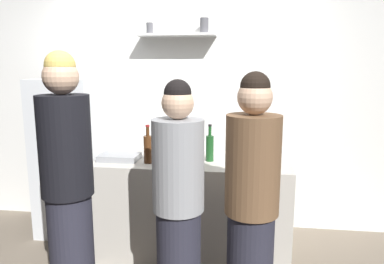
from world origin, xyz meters
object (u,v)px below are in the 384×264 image
object	(u,v)px
wine_bottle_green_glass	(210,147)
person_brown_jacket	(251,206)
wine_bottle_amber_glass	(148,148)
person_grey_hoodie	(178,204)
refrigerator	(72,156)
baking_pan	(119,157)
water_bottle_plastic	(180,143)
utensil_holder	(195,153)
person_blonde	(68,187)
wine_bottle_dark_glass	(169,142)
wine_bottle_pale_glass	(193,156)

from	to	relation	value
wine_bottle_green_glass	person_brown_jacket	xyz separation A→B (m)	(0.34, -0.84, -0.19)
wine_bottle_amber_glass	person_brown_jacket	distance (m)	1.12
person_grey_hoodie	wine_bottle_amber_glass	bearing A→B (deg)	-35.04
refrigerator	person_grey_hoodie	xyz separation A→B (m)	(1.31, -1.14, 0.01)
baking_pan	person_brown_jacket	distance (m)	1.37
water_bottle_plastic	wine_bottle_amber_glass	bearing A→B (deg)	-116.55
utensil_holder	person_brown_jacket	world-z (taller)	person_brown_jacket
baking_pan	person_blonde	distance (m)	0.78
refrigerator	person_brown_jacket	xyz separation A→B (m)	(1.79, -1.19, 0.03)
baking_pan	wine_bottle_green_glass	world-z (taller)	wine_bottle_green_glass
wine_bottle_amber_glass	person_grey_hoodie	size ratio (longest dim) A/B	0.20
wine_bottle_dark_glass	person_brown_jacket	distance (m)	1.23
refrigerator	water_bottle_plastic	xyz separation A→B (m)	(1.14, -0.07, 0.19)
baking_pan	wine_bottle_green_glass	distance (m)	0.80
wine_bottle_amber_glass	wine_bottle_dark_glass	bearing A→B (deg)	65.59
utensil_holder	person_grey_hoodie	distance (m)	0.85
baking_pan	person_grey_hoodie	world-z (taller)	person_grey_hoodie
refrigerator	person_blonde	xyz separation A→B (m)	(0.57, -1.19, 0.11)
person_blonde	person_brown_jacket	distance (m)	1.22
wine_bottle_pale_glass	water_bottle_plastic	bearing A→B (deg)	109.70
wine_bottle_green_glass	water_bottle_plastic	size ratio (longest dim) A/B	1.48
utensil_holder	wine_bottle_green_glass	xyz separation A→B (m)	(0.14, -0.04, 0.06)
wine_bottle_amber_glass	person_grey_hoodie	distance (m)	0.79
wine_bottle_dark_glass	person_brown_jacket	world-z (taller)	person_brown_jacket
wine_bottle_green_glass	person_brown_jacket	size ratio (longest dim) A/B	0.19
baking_pan	wine_bottle_dark_glass	world-z (taller)	wine_bottle_dark_glass
wine_bottle_green_glass	person_grey_hoodie	bearing A→B (deg)	-99.69
refrigerator	wine_bottle_amber_glass	size ratio (longest dim) A/B	4.81
water_bottle_plastic	person_blonde	size ratio (longest dim) A/B	0.12
utensil_holder	person_grey_hoodie	bearing A→B (deg)	-90.01
refrigerator	person_blonde	bearing A→B (deg)	-64.55
wine_bottle_amber_glass	wine_bottle_green_glass	size ratio (longest dim) A/B	1.02
utensil_holder	person_blonde	bearing A→B (deg)	-130.30
refrigerator	wine_bottle_dark_glass	world-z (taller)	refrigerator
wine_bottle_green_glass	person_blonde	xyz separation A→B (m)	(-0.88, -0.84, -0.11)
wine_bottle_amber_glass	wine_bottle_pale_glass	size ratio (longest dim) A/B	1.14
person_blonde	person_grey_hoodie	xyz separation A→B (m)	(0.74, 0.05, -0.10)
person_blonde	baking_pan	bearing A→B (deg)	-67.80
utensil_holder	wine_bottle_pale_glass	size ratio (longest dim) A/B	0.77
wine_bottle_dark_glass	person_grey_hoodie	bearing A→B (deg)	-75.15
water_bottle_plastic	person_blonde	bearing A→B (deg)	-117.19
wine_bottle_pale_glass	person_brown_jacket	distance (m)	0.74
wine_bottle_green_glass	wine_bottle_dark_glass	bearing A→B (deg)	159.65
wine_bottle_green_glass	person_grey_hoodie	size ratio (longest dim) A/B	0.20
wine_bottle_pale_glass	person_brown_jacket	bearing A→B (deg)	-51.54
baking_pan	utensil_holder	xyz separation A→B (m)	(0.65, 0.10, 0.03)
refrigerator	wine_bottle_green_glass	bearing A→B (deg)	-13.52
utensil_holder	wine_bottle_green_glass	distance (m)	0.15
wine_bottle_amber_glass	person_brown_jacket	xyz separation A→B (m)	(0.85, -0.70, -0.19)
wine_bottle_pale_glass	water_bottle_plastic	distance (m)	0.58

